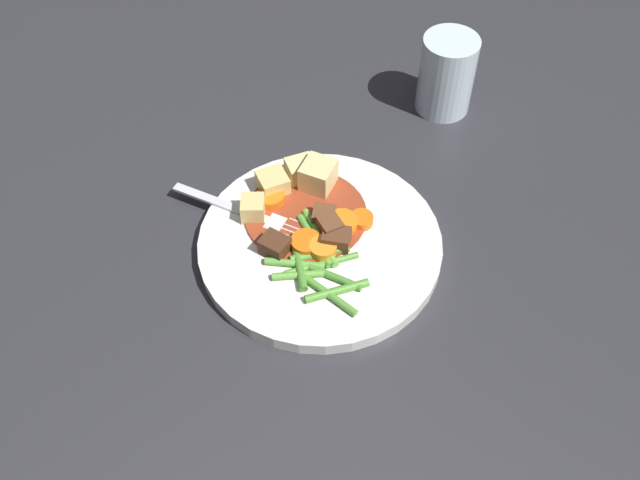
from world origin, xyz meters
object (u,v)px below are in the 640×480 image
carrot_slice_2 (307,245)px  potato_chunk_1 (253,208)px  carrot_slice_0 (341,222)px  meat_chunk_1 (275,246)px  carrot_slice_3 (362,220)px  potato_chunk_0 (270,185)px  potato_chunk_3 (301,170)px  meat_chunk_2 (324,216)px  water_glass (447,74)px  meat_chunk_0 (336,239)px  carrot_slice_1 (271,198)px  meat_chunk_3 (329,226)px  dinner_plate (320,245)px  potato_chunk_2 (318,176)px  carrot_slice_4 (323,249)px  fork (250,214)px

carrot_slice_2 → potato_chunk_1: 0.07m
carrot_slice_0 → meat_chunk_1: bearing=81.0°
carrot_slice_3 → potato_chunk_0: size_ratio=0.80×
carrot_slice_0 → carrot_slice_2: same height
carrot_slice_0 → potato_chunk_3: potato_chunk_3 is taller
meat_chunk_2 → water_glass: (0.08, -0.24, 0.03)m
carrot_slice_2 → meat_chunk_0: meat_chunk_0 is taller
potato_chunk_1 → carrot_slice_2: bearing=-164.4°
meat_chunk_2 → potato_chunk_0: bearing=18.0°
carrot_slice_1 → meat_chunk_3: bearing=-161.9°
carrot_slice_3 → meat_chunk_0: (-0.01, 0.04, 0.00)m
potato_chunk_1 → meat_chunk_1: size_ratio=0.96×
water_glass → meat_chunk_0: bearing=113.8°
dinner_plate → potato_chunk_3: potato_chunk_3 is taller
potato_chunk_2 → meat_chunk_3: bearing=153.4°
carrot_slice_3 → meat_chunk_3: 0.04m
carrot_slice_4 → meat_chunk_2: 0.04m
potato_chunk_0 → potato_chunk_2: bearing=-117.4°
carrot_slice_1 → carrot_slice_0: bearing=-151.2°
meat_chunk_1 → meat_chunk_3: (-0.01, -0.06, 0.00)m
carrot_slice_1 → potato_chunk_0: size_ratio=1.00×
carrot_slice_1 → dinner_plate: bearing=-171.5°
water_glass → carrot_slice_2: bearing=109.3°
potato_chunk_3 → meat_chunk_2: potato_chunk_3 is taller
carrot_slice_2 → potato_chunk_3: size_ratio=1.05×
dinner_plate → meat_chunk_1: 0.05m
carrot_slice_4 → meat_chunk_0: bearing=-87.7°
dinner_plate → carrot_slice_4: (-0.02, 0.01, 0.01)m
potato_chunk_2 → meat_chunk_1: bearing=118.3°
fork → dinner_plate: bearing=-150.5°
carrot_slice_4 → potato_chunk_0: 0.10m
meat_chunk_3 → fork: meat_chunk_3 is taller
carrot_slice_2 → meat_chunk_0: size_ratio=1.10×
carrot_slice_1 → meat_chunk_0: 0.09m
carrot_slice_2 → meat_chunk_3: size_ratio=1.31×
meat_chunk_3 → potato_chunk_2: bearing=-26.6°
carrot_slice_1 → carrot_slice_4: (-0.09, -0.00, 0.00)m
carrot_slice_0 → meat_chunk_2: size_ratio=1.41×
potato_chunk_1 → meat_chunk_3: bearing=-143.3°
carrot_slice_0 → carrot_slice_2: size_ratio=1.03×
potato_chunk_1 → meat_chunk_1: bearing=170.6°
carrot_slice_0 → carrot_slice_1: (0.07, 0.04, -0.00)m
dinner_plate → water_glass: 0.28m
meat_chunk_1 → carrot_slice_2: bearing=-119.5°
meat_chunk_0 → water_glass: 0.27m
carrot_slice_0 → carrot_slice_1: size_ratio=1.07×
potato_chunk_3 → water_glass: size_ratio=0.31×
meat_chunk_3 → carrot_slice_0: bearing=-88.5°
carrot_slice_4 → meat_chunk_1: size_ratio=1.04×
carrot_slice_4 → water_glass: (0.11, -0.26, 0.03)m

